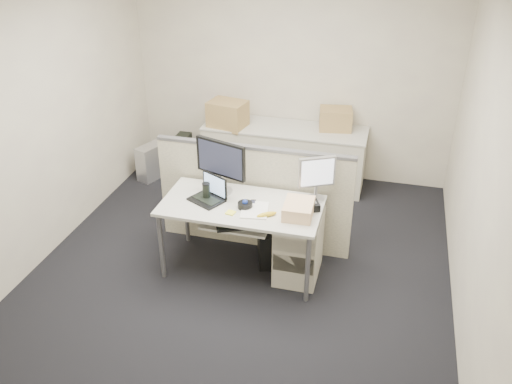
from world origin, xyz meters
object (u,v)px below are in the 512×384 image
(desk_phone, at_px, (307,205))
(laptop, at_px, (206,190))
(monitor_main, at_px, (221,167))
(desk, at_px, (242,210))

(desk_phone, bearing_deg, laptop, 160.60)
(laptop, distance_m, desk_phone, 0.95)
(monitor_main, height_order, desk_phone, monitor_main)
(desk, relative_size, desk_phone, 6.98)
(laptop, xyz_separation_m, desk_phone, (0.94, 0.10, -0.08))
(desk, distance_m, laptop, 0.38)
(monitor_main, xyz_separation_m, laptop, (-0.09, -0.20, -0.15))
(desk, xyz_separation_m, monitor_main, (-0.25, 0.18, 0.33))
(monitor_main, relative_size, desk_phone, 2.50)
(desk_phone, bearing_deg, desk, 162.10)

